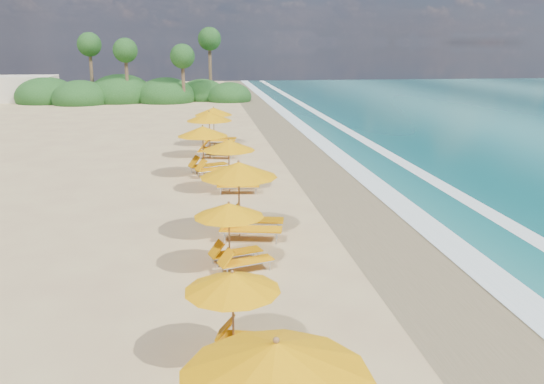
{
  "coord_description": "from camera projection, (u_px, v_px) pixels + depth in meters",
  "views": [
    {
      "loc": [
        -2.54,
        -19.53,
        6.39
      ],
      "look_at": [
        0.0,
        0.0,
        1.2
      ],
      "focal_mm": 37.52,
      "sensor_mm": 36.0,
      "label": 1
    }
  ],
  "objects": [
    {
      "name": "station_5",
      "position": [
        233.0,
        162.0,
        24.86
      ],
      "size": [
        2.7,
        2.54,
        2.37
      ],
      "rotation": [
        0.0,
        0.0,
        -0.09
      ],
      "color": "olive",
      "rests_on": "ground"
    },
    {
      "name": "station_3",
      "position": [
        234.0,
        231.0,
        16.34
      ],
      "size": [
        2.6,
        2.54,
        2.05
      ],
      "rotation": [
        0.0,
        0.0,
        0.31
      ],
      "color": "olive",
      "rests_on": "ground"
    },
    {
      "name": "ground",
      "position": [
        272.0,
        224.0,
        20.67
      ],
      "size": [
        160.0,
        160.0,
        0.0
      ],
      "primitive_type": "plane",
      "color": "tan",
      "rests_on": "ground"
    },
    {
      "name": "beach_building",
      "position": [
        22.0,
        89.0,
        63.61
      ],
      "size": [
        7.0,
        5.0,
        2.8
      ],
      "primitive_type": "cube",
      "color": "beige",
      "rests_on": "ground"
    },
    {
      "name": "surf_foam",
      "position": [
        447.0,
        216.0,
        21.5
      ],
      "size": [
        4.0,
        160.0,
        0.01
      ],
      "color": "white",
      "rests_on": "ground"
    },
    {
      "name": "station_4",
      "position": [
        245.0,
        194.0,
        19.02
      ],
      "size": [
        3.2,
        3.06,
        2.65
      ],
      "rotation": [
        0.0,
        0.0,
        -0.2
      ],
      "color": "olive",
      "rests_on": "ground"
    },
    {
      "name": "station_6",
      "position": [
        207.0,
        147.0,
        27.95
      ],
      "size": [
        3.25,
        3.2,
        2.53
      ],
      "rotation": [
        0.0,
        0.0,
        0.36
      ],
      "color": "olive",
      "rests_on": "ground"
    },
    {
      "name": "station_8",
      "position": [
        217.0,
        124.0,
        36.18
      ],
      "size": [
        2.93,
        2.78,
        2.48
      ],
      "rotation": [
        0.0,
        0.0,
        -0.15
      ],
      "color": "olive",
      "rests_on": "ground"
    },
    {
      "name": "treeline",
      "position": [
        130.0,
        93.0,
        62.83
      ],
      "size": [
        25.8,
        8.8,
        9.74
      ],
      "color": "#163D14",
      "rests_on": "ground"
    },
    {
      "name": "wet_sand",
      "position": [
        378.0,
        219.0,
        21.17
      ],
      "size": [
        4.0,
        160.0,
        0.01
      ],
      "primitive_type": "cube",
      "color": "#897751",
      "rests_on": "ground"
    },
    {
      "name": "station_7",
      "position": [
        213.0,
        131.0,
        32.4
      ],
      "size": [
        3.26,
        3.13,
        2.67
      ],
      "rotation": [
        0.0,
        0.0,
        -0.22
      ],
      "color": "olive",
      "rests_on": "ground"
    },
    {
      "name": "station_2",
      "position": [
        240.0,
        311.0,
        11.52
      ],
      "size": [
        2.48,
        2.4,
        2.0
      ],
      "rotation": [
        0.0,
        0.0,
        -0.26
      ],
      "color": "olive",
      "rests_on": "ground"
    }
  ]
}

